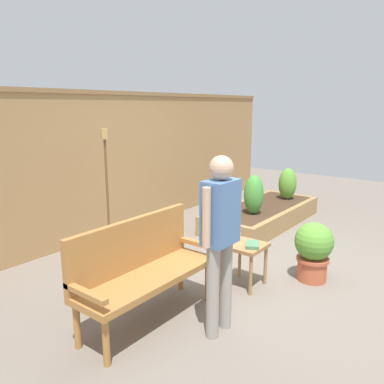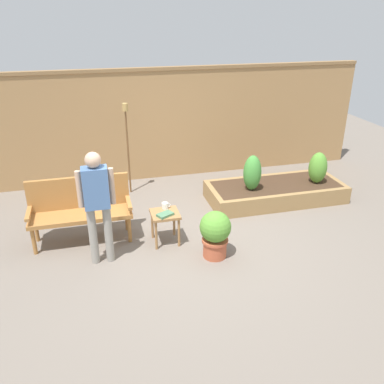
# 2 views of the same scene
# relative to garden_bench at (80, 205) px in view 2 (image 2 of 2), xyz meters

# --- Properties ---
(ground_plane) EXTENTS (14.00, 14.00, 0.00)m
(ground_plane) POSITION_rel_garden_bench_xyz_m (1.50, -0.47, -0.54)
(ground_plane) COLOR #70665B
(fence_back) EXTENTS (8.40, 0.14, 2.16)m
(fence_back) POSITION_rel_garden_bench_xyz_m (1.50, 2.13, 0.55)
(fence_back) COLOR #A37A4C
(fence_back) RESTS_ON ground_plane
(garden_bench) EXTENTS (1.44, 0.48, 0.94)m
(garden_bench) POSITION_rel_garden_bench_xyz_m (0.00, 0.00, 0.00)
(garden_bench) COLOR #A87038
(garden_bench) RESTS_ON ground_plane
(side_table) EXTENTS (0.40, 0.40, 0.48)m
(side_table) POSITION_rel_garden_bench_xyz_m (1.17, -0.42, -0.15)
(side_table) COLOR #9E7042
(side_table) RESTS_ON ground_plane
(cup_on_table) EXTENTS (0.13, 0.09, 0.09)m
(cup_on_table) POSITION_rel_garden_bench_xyz_m (1.20, -0.28, -0.02)
(cup_on_table) COLOR white
(cup_on_table) RESTS_ON side_table
(book_on_table) EXTENTS (0.26, 0.23, 0.04)m
(book_on_table) POSITION_rel_garden_bench_xyz_m (1.15, -0.51, -0.05)
(book_on_table) COLOR #4C7A56
(book_on_table) RESTS_ON side_table
(potted_boxwood) EXTENTS (0.43, 0.43, 0.68)m
(potted_boxwood) POSITION_rel_garden_bench_xyz_m (1.75, -0.95, -0.17)
(potted_boxwood) COLOR #B75638
(potted_boxwood) RESTS_ON ground_plane
(raised_planter_bed) EXTENTS (2.40, 1.00, 0.30)m
(raised_planter_bed) POSITION_rel_garden_bench_xyz_m (3.35, 0.52, -0.39)
(raised_planter_bed) COLOR #997547
(raised_planter_bed) RESTS_ON ground_plane
(shrub_near_bench) EXTENTS (0.30, 0.30, 0.62)m
(shrub_near_bench) POSITION_rel_garden_bench_xyz_m (2.83, 0.41, 0.06)
(shrub_near_bench) COLOR brown
(shrub_near_bench) RESTS_ON raised_planter_bed
(shrub_far_corner) EXTENTS (0.32, 0.32, 0.56)m
(shrub_far_corner) POSITION_rel_garden_bench_xyz_m (4.07, 0.41, 0.04)
(shrub_far_corner) COLOR brown
(shrub_far_corner) RESTS_ON raised_planter_bed
(tiki_torch) EXTENTS (0.10, 0.10, 1.66)m
(tiki_torch) POSITION_rel_garden_bench_xyz_m (0.87, 1.49, 0.60)
(tiki_torch) COLOR brown
(tiki_torch) RESTS_ON ground_plane
(person_by_bench) EXTENTS (0.47, 0.20, 1.56)m
(person_by_bench) POSITION_rel_garden_bench_xyz_m (0.25, -0.69, 0.39)
(person_by_bench) COLOR gray
(person_by_bench) RESTS_ON ground_plane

